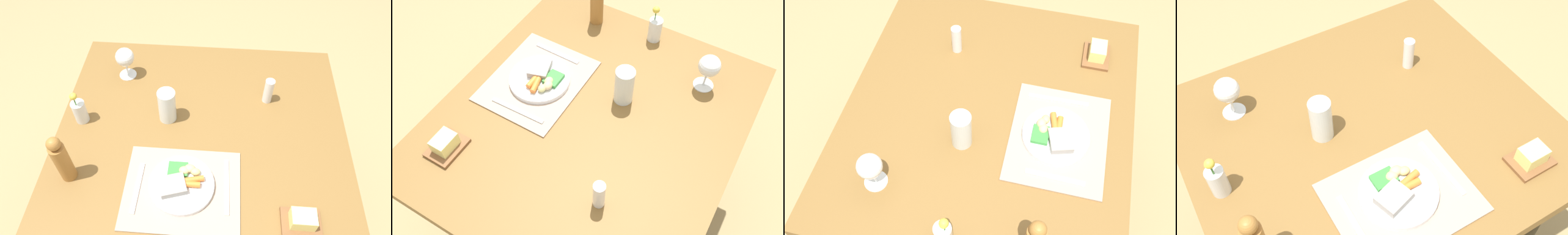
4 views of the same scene
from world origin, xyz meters
The scene contains 11 objects.
ground_plane centered at (0.00, 0.00, 0.00)m, with size 8.00×8.00×0.00m, color #A18A5C.
dining_table centered at (0.00, 0.00, 0.63)m, with size 1.14×1.02×0.74m.
placemat centered at (-0.05, -0.26, 0.75)m, with size 0.40×0.33×0.01m, color tan.
dinner_plate centered at (-0.05, -0.24, 0.77)m, with size 0.23×0.23×0.04m.
fork centered at (-0.21, -0.27, 0.75)m, with size 0.02×0.20×0.01m, color silver.
knife centered at (0.10, -0.24, 0.75)m, with size 0.01×0.22×0.01m, color silver.
water_tumbler centered at (-0.14, 0.06, 0.81)m, with size 0.07×0.07×0.15m.
wine_glass centered at (-0.35, 0.29, 0.85)m, with size 0.08×0.08×0.15m.
salt_shaker centered at (0.26, 0.19, 0.80)m, with size 0.04×0.04×0.11m, color white.
butter_dish centered at (0.35, -0.35, 0.77)m, with size 0.13×0.10×0.06m.
flower_vase centered at (-0.48, 0.02, 0.81)m, with size 0.05×0.05×0.16m.
Camera 3 is at (-0.86, -0.17, 2.02)m, focal length 39.82 mm.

